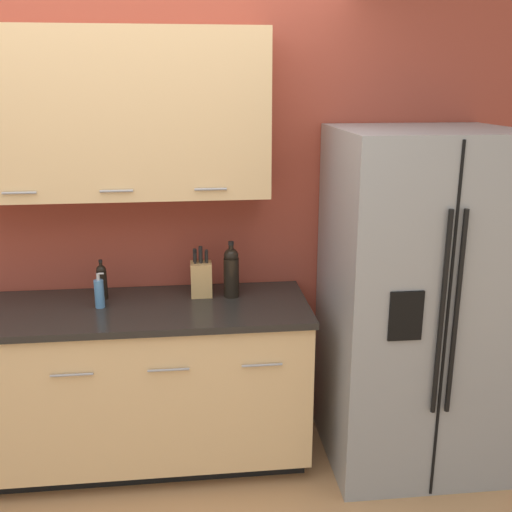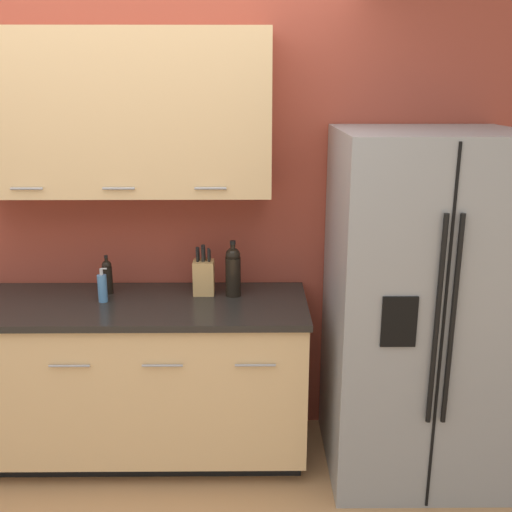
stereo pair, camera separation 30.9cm
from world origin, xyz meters
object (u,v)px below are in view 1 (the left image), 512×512
knife_block (201,278)px  soap_dispenser (99,293)px  refrigerator (415,302)px  oil_bottle (102,281)px  wine_bottle (231,271)px

knife_block → soap_dispenser: 0.54m
knife_block → soap_dispenser: (-0.52, -0.12, -0.02)m
refrigerator → knife_block: size_ratio=6.58×
soap_dispenser → refrigerator: bearing=-3.2°
refrigerator → oil_bottle: (-1.65, 0.22, 0.11)m
soap_dispenser → oil_bottle: oil_bottle is taller
refrigerator → oil_bottle: refrigerator is taller
wine_bottle → knife_block: bearing=169.1°
wine_bottle → soap_dispenser: (-0.69, -0.09, -0.07)m
soap_dispenser → wine_bottle: bearing=7.3°
knife_block → oil_bottle: knife_block is taller
refrigerator → knife_block: bearing=169.3°
refrigerator → oil_bottle: size_ratio=8.36×
wine_bottle → soap_dispenser: size_ratio=1.65×
oil_bottle → knife_block: bearing=-1.1°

